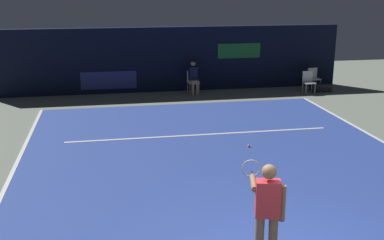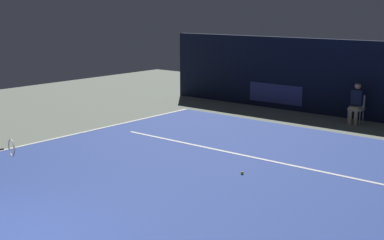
% 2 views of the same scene
% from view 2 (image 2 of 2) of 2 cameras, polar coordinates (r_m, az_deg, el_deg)
% --- Properties ---
extents(ground_plane, '(28.91, 28.91, 0.00)m').
position_cam_2_polar(ground_plane, '(12.05, -0.90, -5.71)').
color(ground_plane, gray).
extents(court_surface, '(9.84, 11.71, 0.01)m').
position_cam_2_polar(court_surface, '(12.05, -0.90, -5.69)').
color(court_surface, '#2D479E').
rests_on(court_surface, ground).
extents(line_sideline_right, '(0.10, 11.71, 0.01)m').
position_cam_2_polar(line_sideline_right, '(15.54, -14.68, -1.99)').
color(line_sideline_right, white).
rests_on(line_sideline_right, court_surface).
extents(line_service, '(7.67, 0.10, 0.01)m').
position_cam_2_polar(line_service, '(13.61, 4.73, -3.61)').
color(line_service, white).
rests_on(line_service, court_surface).
extents(back_wall, '(14.26, 0.33, 2.60)m').
position_cam_2_polar(back_wall, '(18.70, 15.80, 4.27)').
color(back_wall, black).
rests_on(back_wall, ground).
extents(line_judge_on_chair, '(0.48, 0.56, 1.32)m').
position_cam_2_polar(line_judge_on_chair, '(17.77, 17.12, 1.81)').
color(line_judge_on_chair, white).
rests_on(line_judge_on_chair, ground).
extents(tennis_ball, '(0.07, 0.07, 0.07)m').
position_cam_2_polar(tennis_ball, '(11.99, 5.38, -5.63)').
color(tennis_ball, '#CCE033').
rests_on(tennis_ball, court_surface).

